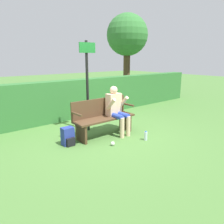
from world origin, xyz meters
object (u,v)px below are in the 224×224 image
backpack (68,137)px  person_seated (116,108)px  park_bench (103,117)px  signpost (87,80)px  tree (127,36)px  water_bottle (146,136)px

backpack → person_seated: bearing=-4.5°
park_bench → signpost: 1.05m
person_seated → tree: (4.56, 4.47, 2.31)m
park_bench → person_seated: person_seated is taller
park_bench → tree: 7.00m
person_seated → backpack: 1.44m
tree → person_seated: bearing=-135.6°
park_bench → backpack: bearing=-178.7°
park_bench → water_bottle: park_bench is taller
signpost → backpack: bearing=-148.6°
park_bench → person_seated: size_ratio=1.34×
backpack → water_bottle: (1.57, -0.93, -0.09)m
water_bottle → tree: 7.43m
person_seated → water_bottle: size_ratio=5.35×
park_bench → signpost: size_ratio=0.70×
backpack → tree: bearing=36.4°
signpost → tree: bearing=37.3°
park_bench → backpack: park_bench is taller
backpack → park_bench: bearing=1.3°
person_seated → signpost: bearing=121.4°
backpack → signpost: (0.93, 0.57, 1.17)m
backpack → water_bottle: backpack is taller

